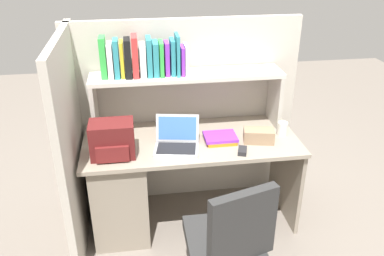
% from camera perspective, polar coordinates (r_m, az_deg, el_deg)
% --- Properties ---
extents(ground_plane, '(8.00, 8.00, 0.00)m').
position_cam_1_polar(ground_plane, '(3.44, -0.13, -12.42)').
color(ground_plane, slate).
extents(desk, '(1.60, 0.70, 0.73)m').
position_cam_1_polar(desk, '(3.18, -7.16, -7.28)').
color(desk, gray).
rests_on(desk, ground_plane).
extents(cubicle_partition_rear, '(1.84, 0.05, 1.55)m').
position_cam_1_polar(cubicle_partition_rear, '(3.35, -1.08, 2.09)').
color(cubicle_partition_rear, '#BCB5A8').
rests_on(cubicle_partition_rear, ground_plane).
extents(cubicle_partition_left, '(0.05, 1.06, 1.55)m').
position_cam_1_polar(cubicle_partition_left, '(2.98, -16.41, -2.36)').
color(cubicle_partition_left, '#BCB5A8').
rests_on(cubicle_partition_left, ground_plane).
extents(overhead_hutch, '(1.44, 0.28, 0.45)m').
position_cam_1_polar(overhead_hutch, '(3.07, -0.69, 5.95)').
color(overhead_hutch, '#BCB7AC').
rests_on(overhead_hutch, desk).
extents(reference_books_on_shelf, '(0.62, 0.19, 0.29)m').
position_cam_1_polar(reference_books_on_shelf, '(2.97, -6.86, 9.73)').
color(reference_books_on_shelf, green).
rests_on(reference_books_on_shelf, overhead_hutch).
extents(laptop, '(0.35, 0.31, 0.22)m').
position_cam_1_polar(laptop, '(2.90, -2.14, -1.86)').
color(laptop, '#B7BABF').
rests_on(laptop, desk).
extents(backpack, '(0.30, 0.23, 0.25)m').
position_cam_1_polar(backpack, '(2.82, -11.14, -1.67)').
color(backpack, '#591919').
rests_on(backpack, desk).
extents(computer_mouse, '(0.09, 0.12, 0.03)m').
position_cam_1_polar(computer_mouse, '(2.87, 7.09, -3.20)').
color(computer_mouse, '#262628').
rests_on(computer_mouse, desk).
extents(paper_cup, '(0.08, 0.08, 0.10)m').
position_cam_1_polar(paper_cup, '(3.15, 12.57, -0.09)').
color(paper_cup, white).
rests_on(paper_cup, desk).
extents(tissue_box, '(0.24, 0.16, 0.10)m').
position_cam_1_polar(tissue_box, '(3.02, 9.36, -1.07)').
color(tissue_box, '#9E7F60').
rests_on(tissue_box, desk).
extents(desk_book_stack, '(0.24, 0.19, 0.05)m').
position_cam_1_polar(desk_book_stack, '(3.00, 4.03, -1.47)').
color(desk_book_stack, orange).
rests_on(desk_book_stack, desk).
extents(office_chair, '(0.52, 0.54, 0.93)m').
position_cam_1_polar(office_chair, '(2.56, 4.94, -17.16)').
color(office_chair, black).
rests_on(office_chair, ground_plane).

